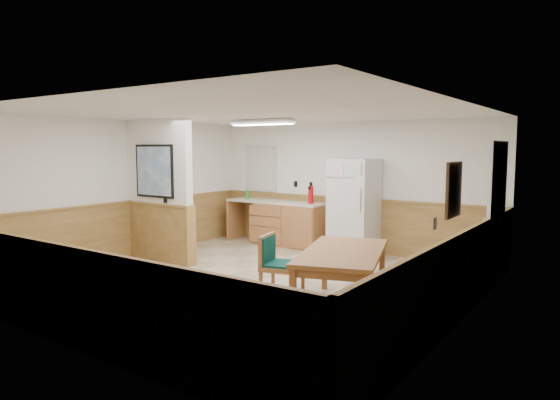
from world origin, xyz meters
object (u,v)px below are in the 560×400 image
Objects in this scene: dining_table at (343,258)px; dining_bench at (423,294)px; soap_bottle at (247,195)px; fire_extinguisher at (311,194)px; refrigerator at (354,207)px; dining_chair at (276,261)px.

dining_table is 1.03m from dining_bench.
soap_bottle is (-3.93, 3.04, 0.34)m from dining_table.
dining_bench is 4.49m from fire_extinguisher.
fire_extinguisher is (-3.30, 2.96, 0.75)m from dining_bench.
fire_extinguisher is (-0.97, 0.05, 0.19)m from refrigerator.
dining_table is at bearing -62.32° from fire_extinguisher.
fire_extinguisher reaches higher than dining_chair.
soap_bottle is at bearing 123.97° from dining_table.
soap_bottle is (-4.90, 2.94, 0.65)m from dining_bench.
dining_bench is (2.33, -2.91, -0.56)m from refrigerator.
refrigerator is 9.38× the size of soap_bottle.
refrigerator is 0.99m from fire_extinguisher.
dining_chair is (0.37, -3.05, -0.41)m from refrigerator.
refrigerator is at bearing -0.82° from soap_bottle.
refrigerator is at bearing 82.97° from dining_chair.
refrigerator is at bearing 121.41° from dining_bench.
dining_bench is 8.34× the size of soap_bottle.
dining_table is 2.40× the size of dining_chair.
fire_extinguisher is at bearing 99.45° from dining_chair.
refrigerator is 2.57m from soap_bottle.
dining_table is at bearing 178.55° from dining_bench.
fire_extinguisher is at bearing 179.38° from refrigerator.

